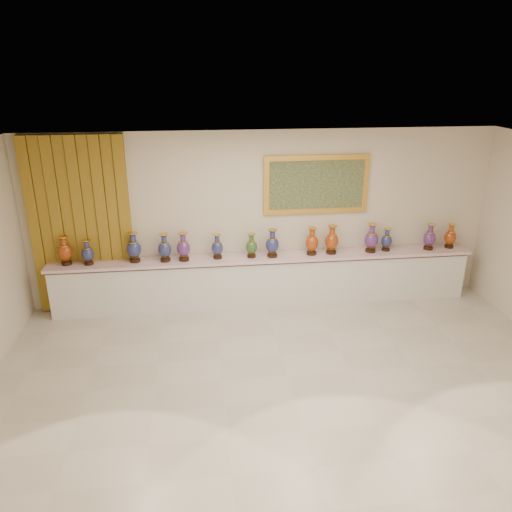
{
  "coord_description": "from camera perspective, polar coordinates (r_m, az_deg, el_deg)",
  "views": [
    {
      "loc": [
        -1.13,
        -5.67,
        3.97
      ],
      "look_at": [
        -0.22,
        1.7,
        1.12
      ],
      "focal_mm": 35.0,
      "sensor_mm": 36.0,
      "label": 1
    }
  ],
  "objects": [
    {
      "name": "vase_12",
      "position": [
        9.35,
        19.21,
        1.97
      ],
      "size": [
        0.24,
        0.24,
        0.47
      ],
      "rotation": [
        0.0,
        0.0,
        -0.12
      ],
      "color": "black",
      "rests_on": "counter"
    },
    {
      "name": "vase_9",
      "position": [
        8.72,
        8.65,
        1.71
      ],
      "size": [
        0.3,
        0.3,
        0.51
      ],
      "rotation": [
        0.0,
        0.0,
        -0.34
      ],
      "color": "black",
      "rests_on": "counter"
    },
    {
      "name": "ground",
      "position": [
        7.01,
        3.61,
        -13.54
      ],
      "size": [
        8.0,
        8.0,
        0.0
      ],
      "primitive_type": "plane",
      "color": "beige",
      "rests_on": "ground"
    },
    {
      "name": "vase_10",
      "position": [
        8.93,
        13.05,
        1.87
      ],
      "size": [
        0.31,
        0.31,
        0.51
      ],
      "rotation": [
        0.0,
        0.0,
        -0.38
      ],
      "color": "black",
      "rests_on": "counter"
    },
    {
      "name": "room",
      "position": [
        8.55,
        -15.31,
        4.07
      ],
      "size": [
        8.0,
        8.0,
        8.0
      ],
      "color": "beige",
      "rests_on": "ground"
    },
    {
      "name": "vase_0",
      "position": [
        8.72,
        -20.98,
        0.44
      ],
      "size": [
        0.27,
        0.27,
        0.49
      ],
      "rotation": [
        0.0,
        0.0,
        -0.22
      ],
      "color": "black",
      "rests_on": "counter"
    },
    {
      "name": "vase_2",
      "position": [
        8.5,
        -13.78,
        0.82
      ],
      "size": [
        0.3,
        0.3,
        0.51
      ],
      "rotation": [
        0.0,
        0.0,
        -0.36
      ],
      "color": "black",
      "rests_on": "counter"
    },
    {
      "name": "vase_6",
      "position": [
        8.46,
        -0.52,
        1.07
      ],
      "size": [
        0.23,
        0.23,
        0.42
      ],
      "rotation": [
        0.0,
        0.0,
        -0.19
      ],
      "color": "black",
      "rests_on": "counter"
    },
    {
      "name": "vase_5",
      "position": [
        8.44,
        -4.45,
        0.96
      ],
      "size": [
        0.2,
        0.2,
        0.43
      ],
      "rotation": [
        0.0,
        0.0,
        0.02
      ],
      "color": "black",
      "rests_on": "counter"
    },
    {
      "name": "vase_1",
      "position": [
        8.6,
        -18.69,
        0.27
      ],
      "size": [
        0.22,
        0.22,
        0.42
      ],
      "rotation": [
        0.0,
        0.0,
        -0.15
      ],
      "color": "black",
      "rests_on": "counter"
    },
    {
      "name": "vase_4",
      "position": [
        8.4,
        -8.28,
        0.92
      ],
      "size": [
        0.3,
        0.3,
        0.49
      ],
      "rotation": [
        0.0,
        0.0,
        0.4
      ],
      "color": "black",
      "rests_on": "counter"
    },
    {
      "name": "vase_13",
      "position": [
        9.57,
        21.31,
        2.04
      ],
      "size": [
        0.21,
        0.21,
        0.44
      ],
      "rotation": [
        0.0,
        0.0,
        0.02
      ],
      "color": "black",
      "rests_on": "counter"
    },
    {
      "name": "vase_3",
      "position": [
        8.42,
        -10.39,
        0.8
      ],
      "size": [
        0.28,
        0.28,
        0.48
      ],
      "rotation": [
        0.0,
        0.0,
        -0.34
      ],
      "color": "black",
      "rests_on": "counter"
    },
    {
      "name": "vase_8",
      "position": [
        8.63,
        6.4,
        1.55
      ],
      "size": [
        0.3,
        0.3,
        0.49
      ],
      "rotation": [
        0.0,
        0.0,
        -0.41
      ],
      "color": "black",
      "rests_on": "counter"
    },
    {
      "name": "vase_11",
      "position": [
        9.07,
        14.69,
        1.71
      ],
      "size": [
        0.22,
        0.22,
        0.41
      ],
      "rotation": [
        0.0,
        0.0,
        -0.16
      ],
      "color": "black",
      "rests_on": "counter"
    },
    {
      "name": "vase_7",
      "position": [
        8.48,
        1.88,
        1.32
      ],
      "size": [
        0.29,
        0.29,
        0.49
      ],
      "rotation": [
        0.0,
        0.0,
        -0.34
      ],
      "color": "black",
      "rests_on": "counter"
    },
    {
      "name": "counter",
      "position": [
        8.76,
        0.99,
        -2.81
      ],
      "size": [
        7.28,
        0.48,
        0.9
      ],
      "color": "white",
      "rests_on": "ground"
    }
  ]
}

